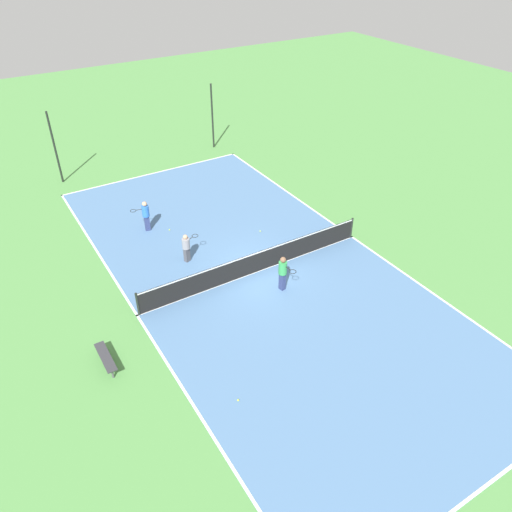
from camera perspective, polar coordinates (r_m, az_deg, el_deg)
The scene contains 12 objects.
ground_plane at distance 22.71m, azimuth -0.00°, elevation -1.87°, with size 80.00×80.00×0.00m, color #518E47.
court_surface at distance 22.71m, azimuth -0.00°, elevation -1.84°, with size 11.45×24.50×0.02m.
tennis_net at distance 22.37m, azimuth -0.00°, elevation -0.67°, with size 11.25×0.10×1.11m.
bench at distance 18.99m, azimuth -16.80°, elevation -11.05°, with size 0.36×1.65×0.45m.
player_far_green at distance 21.17m, azimuth 3.08°, elevation -1.75°, with size 0.46×0.97×1.66m.
player_baseline_gray at distance 23.18m, azimuth -7.97°, elevation 1.11°, with size 0.99×0.62×1.44m.
player_near_blue at distance 25.83m, azimuth -12.50°, elevation 4.71°, with size 0.98×0.49×1.64m.
tennis_ball_midcourt at distance 25.54m, azimuth 0.49°, elevation 2.86°, with size 0.07×0.07×0.07m, color #CCE033.
tennis_ball_right_alley at distance 17.40m, azimuth -2.05°, elevation -16.14°, with size 0.07×0.07×0.07m, color #CCE033.
tennis_ball_far_baseline at distance 26.03m, azimuth -9.86°, elevation 2.97°, with size 0.07×0.07×0.07m, color #CCE033.
fence_post_back_left at distance 31.95m, azimuth -22.00°, elevation 11.38°, with size 0.12×0.12×4.34m.
fence_post_back_right at distance 34.90m, azimuth -5.01°, elevation 15.60°, with size 0.12×0.12×4.34m.
Camera 1 is at (-9.55, -15.53, 13.55)m, focal length 35.00 mm.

